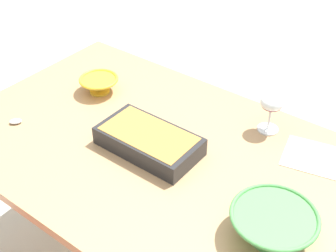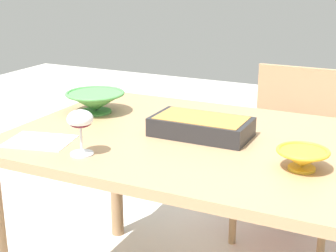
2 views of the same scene
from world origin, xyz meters
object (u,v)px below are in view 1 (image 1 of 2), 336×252
wine_glass (272,105)px  mixing_bowl (273,224)px  dining_table (148,163)px  casserole_dish (149,140)px  small_bowl (99,84)px  napkin (317,158)px

wine_glass → mixing_bowl: bearing=118.5°
dining_table → wine_glass: bearing=-132.5°
casserole_dish → small_bowl: bearing=-22.3°
napkin → mixing_bowl: bearing=94.1°
mixing_bowl → casserole_dish: bearing=-9.8°
mixing_bowl → dining_table: bearing=-11.4°
wine_glass → mixing_bowl: (-0.23, 0.42, -0.06)m
mixing_bowl → napkin: mixing_bowl is taller
wine_glass → casserole_dish: size_ratio=0.43×
napkin → dining_table: bearing=29.3°
wine_glass → mixing_bowl: size_ratio=0.62×
dining_table → small_bowl: (0.36, -0.14, 0.13)m
wine_glass → casserole_dish: (0.27, 0.34, -0.07)m
wine_glass → small_bowl: bearing=15.5°
casserole_dish → napkin: casserole_dish is taller
dining_table → wine_glass: 0.47m
dining_table → small_bowl: bearing=-21.0°
wine_glass → napkin: (-0.20, 0.04, -0.11)m
mixing_bowl → small_bowl: bearing=-15.4°
dining_table → napkin: bearing=-150.7°
dining_table → mixing_bowl: bearing=168.6°
wine_glass → casserole_dish: bearing=51.6°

